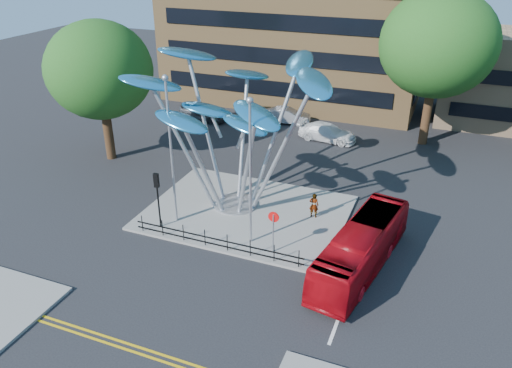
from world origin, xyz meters
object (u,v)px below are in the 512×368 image
at_px(traffic_light_island, 157,189).
at_px(red_bus, 361,248).
at_px(leaf_sculpture, 233,101).
at_px(street_lamp_left, 170,139).
at_px(parked_car_mid, 287,116).
at_px(tree_right, 438,44).
at_px(parked_car_left, 203,111).
at_px(tree_left, 99,70).
at_px(parked_car_right, 327,132).
at_px(no_entry_sign_island, 273,225).
at_px(pedestrian, 314,205).
at_px(street_lamp_right, 250,160).

bearing_deg(traffic_light_island, red_bus, 2.20).
xyz_separation_m(leaf_sculpture, street_lamp_left, (-2.43, -3.18, -1.52)).
bearing_deg(parked_car_mid, tree_right, -100.54).
height_order(traffic_light_island, parked_car_mid, traffic_light_island).
height_order(leaf_sculpture, parked_car_left, leaf_sculpture).
bearing_deg(tree_left, parked_car_right, 33.87).
distance_m(leaf_sculpture, parked_car_mid, 17.08).
bearing_deg(red_bus, no_entry_sign_island, -164.69).
relative_size(tree_right, tree_left, 1.17).
height_order(tree_right, pedestrian, tree_right).
distance_m(red_bus, parked_car_mid, 22.24).
height_order(red_bus, parked_car_right, red_bus).
xyz_separation_m(tree_left, street_lamp_right, (14.50, -7.00, -1.70)).
relative_size(tree_right, parked_car_left, 2.56).
distance_m(leaf_sculpture, street_lamp_right, 4.83).
xyz_separation_m(tree_left, parked_car_mid, (10.02, 12.50, -6.09)).
distance_m(street_lamp_left, parked_car_right, 17.63).
relative_size(leaf_sculpture, traffic_light_island, 3.71).
relative_size(traffic_light_island, parked_car_mid, 0.80).
relative_size(street_lamp_left, street_lamp_right, 1.06).
xyz_separation_m(tree_left, pedestrian, (17.00, -3.09, -5.86)).
relative_size(street_lamp_right, pedestrian, 5.28).
height_order(red_bus, parked_car_left, red_bus).
distance_m(parked_car_mid, parked_car_right, 5.27).
relative_size(tree_right, street_lamp_left, 1.38).
xyz_separation_m(pedestrian, parked_car_left, (-14.43, 13.60, -0.13)).
distance_m(traffic_light_island, pedestrian, 9.29).
bearing_deg(tree_left, parked_car_mid, 51.29).
xyz_separation_m(red_bus, parked_car_right, (-6.08, 16.80, -0.55)).
distance_m(tree_left, parked_car_left, 12.36).
height_order(street_lamp_right, no_entry_sign_island, street_lamp_right).
relative_size(tree_left, pedestrian, 6.57).
xyz_separation_m(no_entry_sign_island, pedestrian, (1.00, 4.39, -0.88)).
distance_m(tree_left, traffic_light_island, 12.44).
height_order(street_lamp_right, parked_car_left, street_lamp_right).
distance_m(tree_right, traffic_light_island, 24.06).
xyz_separation_m(red_bus, parked_car_mid, (-10.58, 19.55, -0.55)).
xyz_separation_m(tree_left, parked_car_right, (14.52, 9.74, -6.09)).
bearing_deg(parked_car_mid, parked_car_left, 96.82).
distance_m(tree_right, tree_left, 25.09).
distance_m(traffic_light_island, parked_car_mid, 20.11).
bearing_deg(tree_left, street_lamp_left, -34.38).
height_order(tree_left, leaf_sculpture, tree_left).
xyz_separation_m(tree_right, no_entry_sign_island, (-6.00, -19.48, -6.22)).
bearing_deg(pedestrian, parked_car_right, -83.92).
bearing_deg(parked_car_mid, street_lamp_left, 170.28).
bearing_deg(street_lamp_left, red_bus, -2.86).
height_order(street_lamp_right, pedestrian, street_lamp_right).
bearing_deg(street_lamp_right, parked_car_left, 124.27).
height_order(tree_left, parked_car_right, tree_left).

